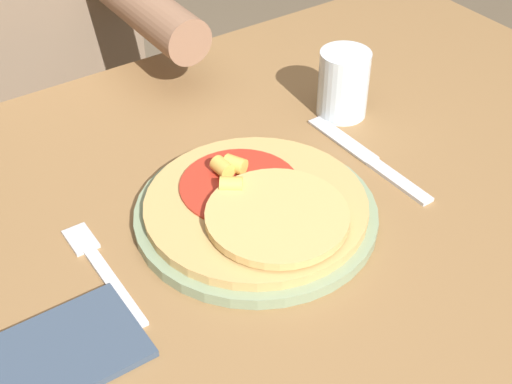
# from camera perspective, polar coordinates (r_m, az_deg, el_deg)

# --- Properties ---
(dining_table) EXTENTS (1.19, 0.77, 0.74)m
(dining_table) POSITION_cam_1_polar(r_m,az_deg,el_deg) (0.95, 0.95, -5.28)
(dining_table) COLOR olive
(dining_table) RESTS_ON ground_plane
(plate) EXTENTS (0.28, 0.28, 0.01)m
(plate) POSITION_cam_1_polar(r_m,az_deg,el_deg) (0.83, 0.00, -1.77)
(plate) COLOR gray
(plate) RESTS_ON dining_table
(pizza) EXTENTS (0.26, 0.26, 0.04)m
(pizza) POSITION_cam_1_polar(r_m,az_deg,el_deg) (0.81, 0.23, -1.09)
(pizza) COLOR tan
(pizza) RESTS_ON plate
(fork) EXTENTS (0.03, 0.18, 0.00)m
(fork) POSITION_cam_1_polar(r_m,az_deg,el_deg) (0.79, -12.36, -5.82)
(fork) COLOR silver
(fork) RESTS_ON dining_table
(knife) EXTENTS (0.02, 0.22, 0.00)m
(knife) POSITION_cam_1_polar(r_m,az_deg,el_deg) (0.93, 9.06, 2.60)
(knife) COLOR silver
(knife) RESTS_ON dining_table
(drinking_glass) EXTENTS (0.07, 0.07, 0.10)m
(drinking_glass) POSITION_cam_1_polar(r_m,az_deg,el_deg) (1.00, 7.00, 8.60)
(drinking_glass) COLOR silver
(drinking_glass) RESTS_ON dining_table
(napkin) EXTENTS (0.15, 0.11, 0.01)m
(napkin) POSITION_cam_1_polar(r_m,az_deg,el_deg) (0.72, -15.31, -12.28)
(napkin) COLOR #38475B
(napkin) RESTS_ON dining_table
(person_diner) EXTENTS (0.33, 0.52, 1.15)m
(person_diner) POSITION_cam_1_polar(r_m,az_deg,el_deg) (1.38, -17.06, 10.89)
(person_diner) COLOR #2D2D38
(person_diner) RESTS_ON ground_plane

